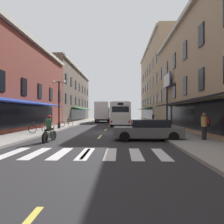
# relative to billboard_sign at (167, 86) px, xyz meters

# --- Properties ---
(ground_plane) EXTENTS (34.80, 80.00, 0.10)m
(ground_plane) POSITION_rel_billboard_sign_xyz_m (-7.05, -5.97, -5.02)
(ground_plane) COLOR #28282B
(lane_centre_dashes) EXTENTS (0.14, 73.90, 0.01)m
(lane_centre_dashes) POSITION_rel_billboard_sign_xyz_m (-7.05, -6.22, -4.97)
(lane_centre_dashes) COLOR #DBCC4C
(lane_centre_dashes) RESTS_ON ground
(crosswalk_near) EXTENTS (7.10, 2.80, 0.01)m
(crosswalk_near) POSITION_rel_billboard_sign_xyz_m (-7.05, -15.97, -4.97)
(crosswalk_near) COLOR silver
(crosswalk_near) RESTS_ON ground
(sidewalk_left) EXTENTS (3.00, 80.00, 0.14)m
(sidewalk_left) POSITION_rel_billboard_sign_xyz_m (-12.95, -5.97, -4.90)
(sidewalk_left) COLOR gray
(sidewalk_left) RESTS_ON ground
(sidewalk_right) EXTENTS (3.00, 80.00, 0.14)m
(sidewalk_right) POSITION_rel_billboard_sign_xyz_m (-1.15, -5.97, -4.90)
(sidewalk_right) COLOR gray
(sidewalk_right) RESTS_ON ground
(billboard_sign) EXTENTS (0.40, 3.25, 6.27)m
(billboard_sign) POSITION_rel_billboard_sign_xyz_m (0.00, 0.00, 0.00)
(billboard_sign) COLOR black
(billboard_sign) RESTS_ON sidewalk_right
(transit_bus) EXTENTS (2.74, 11.19, 3.23)m
(transit_bus) POSITION_rel_billboard_sign_xyz_m (-5.57, 6.09, -3.28)
(transit_bus) COLOR white
(transit_bus) RESTS_ON ground
(box_truck) EXTENTS (2.53, 7.54, 3.71)m
(box_truck) POSITION_rel_billboard_sign_xyz_m (-8.80, 14.37, -3.05)
(box_truck) COLOR #B21E19
(box_truck) RESTS_ON ground
(sedan_near) EXTENTS (2.01, 4.69, 1.34)m
(sedan_near) POSITION_rel_billboard_sign_xyz_m (-8.71, 25.58, -4.28)
(sedan_near) COLOR navy
(sedan_near) RESTS_ON ground
(sedan_mid) EXTENTS (4.44, 2.05, 1.35)m
(sedan_mid) POSITION_rel_billboard_sign_xyz_m (-3.69, -11.31, -4.28)
(sedan_mid) COLOR #515154
(sedan_mid) RESTS_ON ground
(motorcycle_rider) EXTENTS (0.62, 2.07, 1.66)m
(motorcycle_rider) POSITION_rel_billboard_sign_xyz_m (-9.94, -12.23, -4.26)
(motorcycle_rider) COLOR black
(motorcycle_rider) RESTS_ON ground
(bicycle_near) EXTENTS (1.69, 0.52, 0.91)m
(bicycle_near) POSITION_rel_billboard_sign_xyz_m (-11.72, -1.03, -4.47)
(bicycle_near) COLOR black
(bicycle_near) RESTS_ON sidewalk_left
(bicycle_mid) EXTENTS (1.69, 0.50, 0.91)m
(bicycle_mid) POSITION_rel_billboard_sign_xyz_m (-12.12, -8.25, -4.47)
(bicycle_mid) COLOR black
(bicycle_mid) RESTS_ON sidewalk_left
(pedestrian_near) EXTENTS (0.50, 0.49, 1.66)m
(pedestrian_near) POSITION_rel_billboard_sign_xyz_m (-0.32, -11.96, -3.96)
(pedestrian_near) COLOR black
(pedestrian_near) RESTS_ON sidewalk_right
(pedestrian_mid) EXTENTS (0.36, 0.36, 1.59)m
(pedestrian_mid) POSITION_rel_billboard_sign_xyz_m (-0.23, 8.98, -4.02)
(pedestrian_mid) COLOR #4C4C51
(pedestrian_mid) RESTS_ON sidewalk_right
(street_lamp_twin) EXTENTS (1.42, 0.32, 5.07)m
(street_lamp_twin) POSITION_rel_billboard_sign_xyz_m (-12.01, -3.06, -2.02)
(street_lamp_twin) COLOR black
(street_lamp_twin) RESTS_ON sidewalk_left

